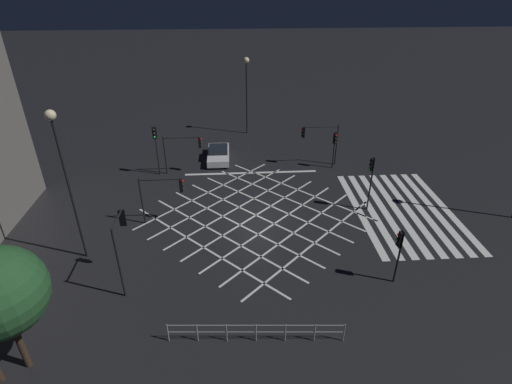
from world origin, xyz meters
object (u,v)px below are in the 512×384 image
object	(u,v)px
traffic_light_se_main	(335,143)
waiting_car	(218,154)
traffic_light_median_south	(371,173)
traffic_light_se_cross	(318,136)
street_lamp_far	(246,77)
traffic_light_sw_cross	(399,246)
traffic_light_nw_main	(121,236)
traffic_light_median_north	(165,190)
traffic_light_ne_main	(155,141)
traffic_light_ne_cross	(186,146)
street_lamp_west	(61,156)

from	to	relation	value
traffic_light_se_main	waiting_car	world-z (taller)	traffic_light_se_main
traffic_light_median_south	traffic_light_se_cross	bearing A→B (deg)	-74.15
street_lamp_far	waiting_car	xyz separation A→B (m)	(-6.53, 2.87, -5.29)
traffic_light_sw_cross	traffic_light_nw_main	world-z (taller)	traffic_light_nw_main
traffic_light_median_north	traffic_light_ne_main	size ratio (longest dim) A/B	0.81
traffic_light_ne_cross	waiting_car	size ratio (longest dim) A/B	0.77
traffic_light_ne_cross	traffic_light_se_cross	world-z (taller)	traffic_light_se_cross
traffic_light_se_main	traffic_light_ne_cross	xyz separation A→B (m)	(-0.13, 12.44, 0.14)
traffic_light_sw_cross	street_lamp_west	distance (m)	18.35
traffic_light_se_main	traffic_light_ne_main	size ratio (longest dim) A/B	0.77
traffic_light_median_north	traffic_light_se_cross	bearing A→B (deg)	35.63
traffic_light_ne_cross	traffic_light_sw_cross	bearing A→B (deg)	-49.03
traffic_light_se_cross	street_lamp_west	distance (m)	20.44
traffic_light_se_cross	street_lamp_west	size ratio (longest dim) A/B	0.40
traffic_light_sw_cross	traffic_light_se_cross	world-z (taller)	traffic_light_se_cross
traffic_light_sw_cross	waiting_car	world-z (taller)	traffic_light_sw_cross
traffic_light_ne_cross	traffic_light_ne_main	size ratio (longest dim) A/B	0.79
traffic_light_median_south	street_lamp_west	bearing A→B (deg)	12.79
traffic_light_median_south	street_lamp_west	world-z (taller)	street_lamp_west
traffic_light_ne_main	street_lamp_west	size ratio (longest dim) A/B	0.47
waiting_car	traffic_light_median_north	bearing A→B (deg)	-17.67
street_lamp_west	waiting_car	world-z (taller)	street_lamp_west
traffic_light_se_main	traffic_light_median_south	world-z (taller)	traffic_light_median_south
traffic_light_ne_cross	waiting_car	bearing A→B (deg)	45.24
traffic_light_sw_cross	traffic_light_median_south	size ratio (longest dim) A/B	0.83
traffic_light_se_cross	traffic_light_median_north	bearing A→B (deg)	35.63
traffic_light_nw_main	traffic_light_median_north	xyz separation A→B (m)	(5.87, -1.42, -0.59)
traffic_light_ne_main	street_lamp_west	bearing A→B (deg)	-14.63
traffic_light_median_south	street_lamp_west	xyz separation A→B (m)	(-4.18, 18.41, 3.66)
traffic_light_sw_cross	traffic_light_se_cross	distance (m)	15.26
traffic_light_ne_main	street_lamp_far	size ratio (longest dim) A/B	0.55
traffic_light_median_north	street_lamp_far	bearing A→B (deg)	69.89
traffic_light_se_main	traffic_light_ne_main	bearing A→B (deg)	-88.77
traffic_light_median_south	traffic_light_nw_main	distance (m)	16.73
waiting_car	street_lamp_far	bearing A→B (deg)	156.28
traffic_light_ne_cross	traffic_light_median_north	distance (m)	7.54
street_lamp_west	waiting_car	size ratio (longest dim) A/B	2.09
street_lamp_west	waiting_car	distance (m)	16.63
traffic_light_nw_main	street_lamp_far	bearing A→B (deg)	-18.46
traffic_light_median_south	waiting_car	size ratio (longest dim) A/B	0.94
traffic_light_median_north	street_lamp_far	size ratio (longest dim) A/B	0.44
street_lamp_far	waiting_car	bearing A→B (deg)	156.28
traffic_light_median_south	traffic_light_ne_main	distance (m)	16.93
traffic_light_se_main	traffic_light_median_north	size ratio (longest dim) A/B	0.95
traffic_light_ne_cross	traffic_light_median_south	bearing A→B (deg)	-26.89
traffic_light_se_main	street_lamp_west	distance (m)	21.19
traffic_light_se_cross	street_lamp_west	world-z (taller)	street_lamp_west
traffic_light_se_cross	traffic_light_ne_main	size ratio (longest dim) A/B	0.87
traffic_light_median_south	traffic_light_ne_main	bearing A→B (deg)	-22.73
traffic_light_sw_cross	traffic_light_se_main	bearing A→B (deg)	-90.15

